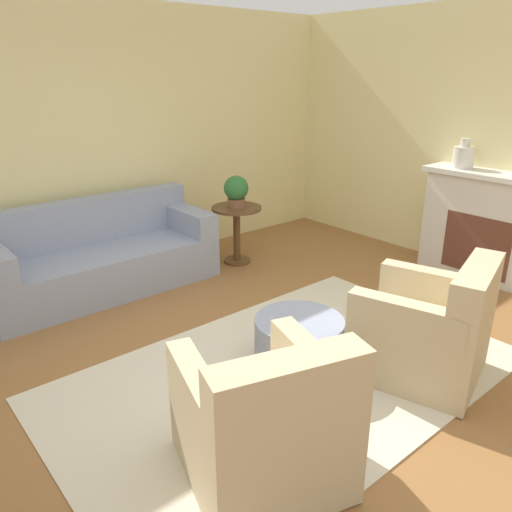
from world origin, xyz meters
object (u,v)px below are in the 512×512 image
Objects in this scene: side_table at (237,224)px; vase_mantel_near at (463,156)px; armchair_left at (265,426)px; couch at (101,258)px; armchair_right at (428,332)px; potted_plant_on_side_table at (236,190)px; ottoman_table at (299,336)px.

side_table is 2.55m from vase_mantel_near.
couch is at bearing 82.00° from armchair_left.
potted_plant_on_side_table is (0.37, 2.70, 0.50)m from armchair_right.
potted_plant_on_side_table is (1.02, 2.04, 0.59)m from ottoman_table.
armchair_left is 1.56m from armchair_right.
couch is 2.18× the size of armchair_left.
vase_mantel_near is (3.67, 1.02, 0.91)m from armchair_left.
side_table reaches higher than ottoman_table.
armchair_left is at bearing 180.00° from armchair_right.
vase_mantel_near is at bearing 15.48° from armchair_left.
couch is 3.92m from vase_mantel_near.
side_table is (1.02, 2.04, 0.19)m from ottoman_table.
side_table is at bearing -11.01° from couch.
vase_mantel_near reaches higher than armchair_left.
couch is 2.18× the size of armchair_right.
vase_mantel_near is (2.75, 0.35, 1.00)m from ottoman_table.
armchair_left is 2.92× the size of potted_plant_on_side_table.
potted_plant_on_side_table is at bearing -116.57° from side_table.
potted_plant_on_side_table is (-1.74, 1.69, -0.41)m from vase_mantel_near.
armchair_left is 3.32m from side_table.
couch is 2.39m from ottoman_table.
armchair_left is 1.00× the size of armchair_right.
potted_plant_on_side_table reaches higher than armchair_right.
potted_plant_on_side_table reaches higher than armchair_left.
armchair_right is 0.93m from ottoman_table.
side_table is at bearing 135.83° from vase_mantel_near.
armchair_right reaches higher than ottoman_table.
ottoman_table is at bearing -78.00° from couch.
vase_mantel_near reaches higher than side_table.
armchair_left is (-0.42, -3.00, 0.02)m from couch.
vase_mantel_near is at bearing 7.32° from ottoman_table.
vase_mantel_near is at bearing -44.17° from potted_plant_on_side_table.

